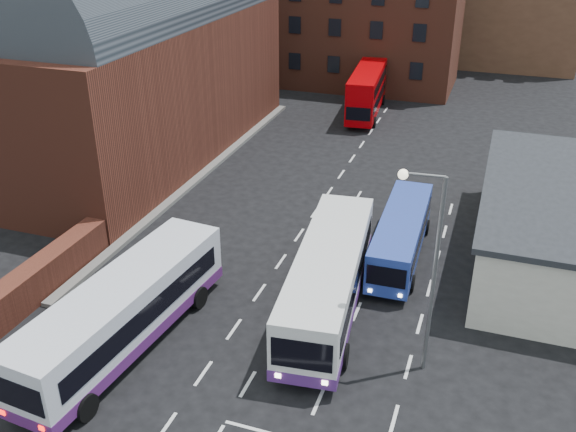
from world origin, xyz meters
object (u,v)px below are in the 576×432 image
(bus_white_inbound, at_px, (328,276))
(bus_white_outbound, at_px, (123,309))
(bus_red_double, at_px, (367,92))
(pedestrian_beige, at_px, (95,351))
(bus_blue, at_px, (401,234))
(street_lamp, at_px, (428,257))
(pedestrian_red, at_px, (49,380))

(bus_white_inbound, bearing_deg, bus_white_outbound, 29.17)
(bus_white_outbound, bearing_deg, bus_red_double, 91.33)
(bus_white_outbound, relative_size, bus_red_double, 1.18)
(bus_red_double, xyz_separation_m, pedestrian_beige, (-3.04, -37.37, -1.41))
(bus_blue, xyz_separation_m, bus_red_double, (-7.44, 24.29, 0.64))
(bus_red_double, bearing_deg, street_lamp, 101.23)
(pedestrian_red, bearing_deg, pedestrian_beige, -113.92)
(bus_blue, relative_size, bus_red_double, 0.92)
(bus_white_outbound, xyz_separation_m, pedestrian_beige, (-0.51, -1.64, -1.19))
(bus_white_inbound, distance_m, bus_blue, 6.50)
(street_lamp, bearing_deg, pedestrian_red, -153.78)
(bus_white_outbound, xyz_separation_m, bus_white_inbound, (7.61, 5.39, 0.01))
(bus_blue, xyz_separation_m, street_lamp, (2.29, -8.74, 3.84))
(pedestrian_red, bearing_deg, bus_white_inbound, -143.23)
(bus_white_outbound, bearing_deg, pedestrian_beige, -101.80)
(bus_white_outbound, distance_m, pedestrian_beige, 2.09)
(bus_white_outbound, distance_m, street_lamp, 13.02)
(bus_white_outbound, xyz_separation_m, bus_red_double, (2.54, 35.73, 0.22))
(street_lamp, height_order, pedestrian_beige, street_lamp)
(bus_blue, bearing_deg, bus_white_inbound, 67.10)
(bus_white_inbound, xyz_separation_m, street_lamp, (4.66, -2.70, 3.41))
(pedestrian_red, bearing_deg, bus_red_double, -105.32)
(bus_white_inbound, distance_m, bus_red_double, 30.76)
(bus_white_outbound, distance_m, bus_red_double, 35.82)
(bus_blue, distance_m, street_lamp, 9.81)
(bus_red_double, distance_m, street_lamp, 34.58)
(bus_white_inbound, bearing_deg, street_lamp, 143.78)
(bus_red_double, bearing_deg, pedestrian_red, 79.64)
(street_lamp, bearing_deg, bus_white_inbound, 149.95)
(bus_white_inbound, distance_m, street_lamp, 6.37)
(pedestrian_beige, bearing_deg, pedestrian_red, 70.43)
(bus_red_double, bearing_deg, bus_blue, 101.84)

